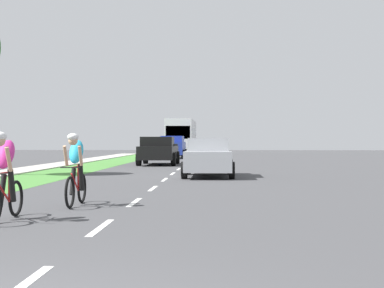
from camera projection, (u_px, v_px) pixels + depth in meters
ground_plane at (172, 174)px, 23.81m from camera, size 120.00×120.00×0.00m
grass_verge at (55, 174)px, 24.03m from camera, size 2.70×70.00×0.01m
sidewalk_concrete at (4, 173)px, 24.13m from camera, size 1.78×70.00×0.10m
lane_markings_center at (179, 169)px, 27.80m from camera, size 0.12×54.07×0.01m
cyclist_lead at (5, 175)px, 9.93m from camera, size 0.42×1.72×1.58m
cyclist_trailing at (76, 169)px, 12.19m from camera, size 0.42×1.72×1.58m
sedan_silver at (209, 157)px, 22.12m from camera, size 1.98×4.30×1.52m
pickup_black at (159, 151)px, 32.87m from camera, size 2.22×5.10×1.64m
suv_blue at (172, 146)px, 45.16m from camera, size 2.15×4.70×1.79m
bus_white at (182, 135)px, 57.00m from camera, size 2.78×11.60×3.48m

